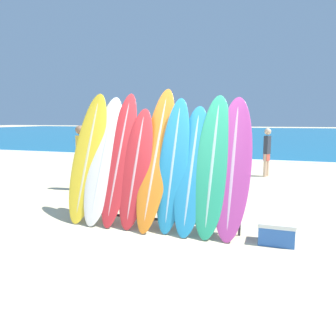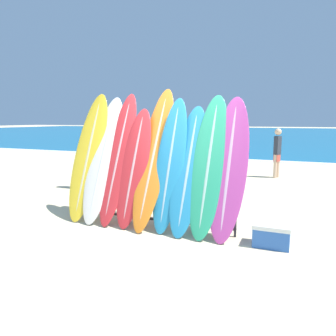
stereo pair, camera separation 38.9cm
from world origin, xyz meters
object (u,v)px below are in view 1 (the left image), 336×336
Objects in this scene: surfboard_slot_7 at (213,163)px; person_near_water at (267,150)px; surfboard_slot_5 at (173,163)px; person_mid_beach at (81,155)px; person_far_left at (193,147)px; cooler_box at (276,233)px; surfboard_slot_3 at (136,167)px; surfboard_slot_8 at (233,165)px; surfboard_slot_0 at (88,156)px; person_far_right at (190,142)px; surfboard_slot_6 at (192,168)px; surfboard_slot_2 at (120,157)px; surfboard_slot_1 at (104,158)px; surfboard_slot_4 at (156,156)px; surfboard_rack at (153,199)px.

person_near_water is (0.62, 5.63, -0.28)m from surfboard_slot_7.
person_mid_beach is at bearing 147.09° from surfboard_slot_5.
person_far_left is 3.01× the size of cooler_box.
person_near_water is at bearing 93.78° from cooler_box.
person_near_water is at bearing 72.85° from person_mid_beach.
surfboard_slot_8 reaches higher than surfboard_slot_3.
surfboard_slot_7 is at bearing -153.45° from person_far_left.
surfboard_slot_0 reaches higher than surfboard_slot_8.
surfboard_slot_3 is 1.62m from surfboard_slot_8.
surfboard_slot_8 reaches higher than person_far_right.
surfboard_slot_6 is at bearing 1.67° from surfboard_slot_3.
surfboard_slot_8 is 1.43× the size of person_near_water.
surfboard_slot_2 is 7.47m from person_far_right.
surfboard_slot_6 is 4.00m from person_mid_beach.
person_far_right is (-2.98, 1.82, 0.08)m from person_near_water.
person_far_left is at bearing 88.58° from surfboard_slot_1.
surfboard_slot_0 is at bearing 175.38° from cooler_box.
surfboard_slot_6 is 0.65m from surfboard_slot_8.
surfboard_slot_0 is at bearing 179.67° from surfboard_slot_8.
surfboard_slot_5 reaches higher than person_near_water.
surfboard_slot_1 is 1.63m from surfboard_slot_6.
surfboard_slot_2 is 1.03× the size of surfboard_slot_7.
surfboard_slot_4 is 3.42m from person_mid_beach.
surfboard_slot_8 is 1.40× the size of person_far_left.
surfboard_slot_5 is 1.30× the size of person_far_right.
person_near_water is 2.96× the size of cooler_box.
surfboard_slot_4 is at bearing 3.26° from surfboard_slot_1.
surfboard_slot_7 is at bearing -91.66° from person_far_right.
surfboard_slot_5 is (0.33, -0.08, -0.09)m from surfboard_slot_4.
surfboard_slot_4 is at bearing 177.34° from surfboard_slot_8.
surfboard_slot_4 is at bearing 3.72° from surfboard_slot_2.
person_far_left is (-1.17, 5.78, -0.24)m from surfboard_slot_5.
person_near_water reaches higher than cooler_box.
surfboard_slot_5 is 0.98× the size of surfboard_slot_7.
surfboard_slot_4 is (0.98, 0.06, 0.07)m from surfboard_slot_1.
person_mid_beach is 5.34m from cooler_box.
person_near_water is at bearing 77.31° from surfboard_slot_5.
person_far_left is (1.96, 3.76, -0.05)m from person_mid_beach.
surfboard_slot_0 is at bearing -178.01° from surfboard_slot_4.
surfboard_slot_3 is at bearing -165.89° from person_far_left.
surfboard_slot_8 reaches higher than person_near_water.
surfboard_slot_4 is at bearing -170.46° from person_near_water.
surfboard_slot_6 is at bearing -156.55° from person_far_left.
person_mid_beach is at bearing 161.53° from person_far_left.
surfboard_slot_6 reaches higher than surfboard_rack.
surfboard_slot_2 reaches higher than surfboard_slot_6.
surfboard_slot_5 is at bearing -159.55° from person_far_left.
surfboard_slot_6 is 1.31× the size of person_far_left.
surfboard_slot_2 is at bearing 174.24° from cooler_box.
person_far_left is at bearing -91.42° from person_far_right.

